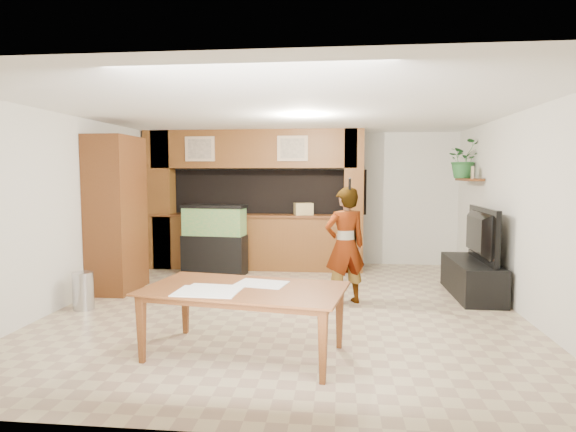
# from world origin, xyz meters

# --- Properties ---
(floor) EXTENTS (6.50, 6.50, 0.00)m
(floor) POSITION_xyz_m (0.00, 0.00, 0.00)
(floor) COLOR tan
(floor) RESTS_ON ground
(ceiling) EXTENTS (6.50, 6.50, 0.00)m
(ceiling) POSITION_xyz_m (0.00, 0.00, 2.60)
(ceiling) COLOR white
(ceiling) RESTS_ON wall_back
(wall_back) EXTENTS (6.00, 0.00, 6.00)m
(wall_back) POSITION_xyz_m (0.00, 3.25, 1.30)
(wall_back) COLOR beige
(wall_back) RESTS_ON floor
(wall_left) EXTENTS (0.00, 6.50, 6.50)m
(wall_left) POSITION_xyz_m (-3.00, 0.00, 1.30)
(wall_left) COLOR beige
(wall_left) RESTS_ON floor
(wall_right) EXTENTS (0.00, 6.50, 6.50)m
(wall_right) POSITION_xyz_m (3.00, 0.00, 1.30)
(wall_right) COLOR beige
(wall_right) RESTS_ON floor
(partition) EXTENTS (4.20, 0.99, 2.60)m
(partition) POSITION_xyz_m (-0.95, 2.64, 1.31)
(partition) COLOR brown
(partition) RESTS_ON floor
(wall_clock) EXTENTS (0.05, 0.25, 0.25)m
(wall_clock) POSITION_xyz_m (-2.97, 1.00, 1.90)
(wall_clock) COLOR black
(wall_clock) RESTS_ON wall_left
(wall_shelf) EXTENTS (0.25, 0.90, 0.04)m
(wall_shelf) POSITION_xyz_m (2.85, 1.95, 1.70)
(wall_shelf) COLOR brown
(wall_shelf) RESTS_ON wall_right
(pantry_cabinet) EXTENTS (0.59, 0.97, 2.37)m
(pantry_cabinet) POSITION_xyz_m (-2.70, 0.63, 1.18)
(pantry_cabinet) COLOR brown
(pantry_cabinet) RESTS_ON floor
(trash_can) EXTENTS (0.27, 0.27, 0.50)m
(trash_can) POSITION_xyz_m (-2.68, -0.43, 0.25)
(trash_can) COLOR #B2B2B7
(trash_can) RESTS_ON floor
(aquarium) EXTENTS (1.13, 0.42, 1.25)m
(aquarium) POSITION_xyz_m (-1.52, 1.95, 0.61)
(aquarium) COLOR black
(aquarium) RESTS_ON floor
(tv_stand) EXTENTS (0.58, 1.57, 0.52)m
(tv_stand) POSITION_xyz_m (2.65, 0.86, 0.26)
(tv_stand) COLOR black
(tv_stand) RESTS_ON floor
(television) EXTENTS (0.19, 1.37, 0.79)m
(television) POSITION_xyz_m (2.65, 0.86, 0.92)
(television) COLOR black
(television) RESTS_ON tv_stand
(photo_frame) EXTENTS (0.05, 0.15, 0.20)m
(photo_frame) POSITION_xyz_m (2.85, 1.77, 1.82)
(photo_frame) COLOR tan
(photo_frame) RESTS_ON wall_shelf
(potted_plant) EXTENTS (0.70, 0.64, 0.66)m
(potted_plant) POSITION_xyz_m (2.82, 2.22, 2.05)
(potted_plant) COLOR #27622D
(potted_plant) RESTS_ON wall_shelf
(person) EXTENTS (0.70, 0.59, 1.62)m
(person) POSITION_xyz_m (0.77, 0.24, 0.81)
(person) COLOR #9A8254
(person) RESTS_ON floor
(microphone) EXTENTS (0.04, 0.10, 0.16)m
(microphone) POSITION_xyz_m (0.82, 0.08, 1.67)
(microphone) COLOR black
(microphone) RESTS_ON person
(dining_table) EXTENTS (2.10, 1.38, 0.68)m
(dining_table) POSITION_xyz_m (-0.24, -1.84, 0.34)
(dining_table) COLOR brown
(dining_table) RESTS_ON floor
(newspaper_a) EXTENTS (0.61, 0.45, 0.01)m
(newspaper_a) POSITION_xyz_m (-0.55, -2.02, 0.69)
(newspaper_a) COLOR silver
(newspaper_a) RESTS_ON dining_table
(newspaper_b) EXTENTS (0.59, 0.45, 0.01)m
(newspaper_b) POSITION_xyz_m (-0.52, -1.92, 0.69)
(newspaper_b) COLOR silver
(newspaper_b) RESTS_ON dining_table
(newspaper_c) EXTENTS (0.56, 0.46, 0.01)m
(newspaper_c) POSITION_xyz_m (-0.09, -1.64, 0.69)
(newspaper_c) COLOR silver
(newspaper_c) RESTS_ON dining_table
(counter_box) EXTENTS (0.38, 0.31, 0.22)m
(counter_box) POSITION_xyz_m (0.04, 2.45, 1.15)
(counter_box) COLOR tan
(counter_box) RESTS_ON partition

